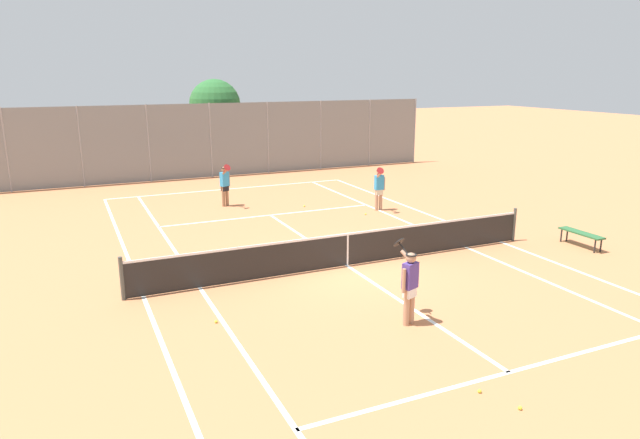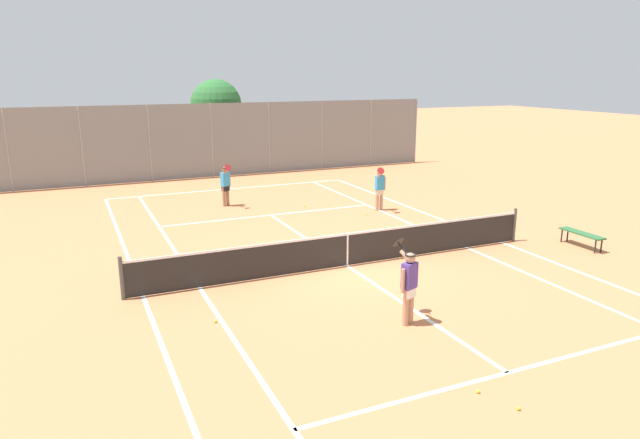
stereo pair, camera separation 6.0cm
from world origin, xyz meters
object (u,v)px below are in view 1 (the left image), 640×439
(tennis_net, at_px, (347,248))
(tree_behind_left, at_px, (214,107))
(player_near_side, at_px, (409,283))
(loose_tennis_ball_4, at_px, (480,391))
(player_far_right, at_px, (379,187))
(loose_tennis_ball_3, at_px, (216,322))
(player_far_left, at_px, (225,183))
(loose_tennis_ball_0, at_px, (366,214))
(loose_tennis_ball_2, at_px, (304,206))
(courtside_bench, at_px, (581,234))
(loose_tennis_ball_1, at_px, (520,408))

(tennis_net, xyz_separation_m, tree_behind_left, (0.95, 18.22, 2.88))
(player_near_side, xyz_separation_m, loose_tennis_ball_4, (-0.40, -2.82, -0.89))
(player_far_right, distance_m, loose_tennis_ball_4, 13.19)
(loose_tennis_ball_3, bearing_deg, loose_tennis_ball_4, -53.63)
(player_far_left, distance_m, loose_tennis_ball_3, 11.24)
(loose_tennis_ball_0, height_order, loose_tennis_ball_4, same)
(player_far_left, relative_size, loose_tennis_ball_2, 26.88)
(loose_tennis_ball_0, bearing_deg, player_far_right, 29.51)
(loose_tennis_ball_4, height_order, tree_behind_left, tree_behind_left)
(tennis_net, relative_size, player_near_side, 6.76)
(loose_tennis_ball_4, xyz_separation_m, courtside_bench, (8.31, 5.36, 0.38))
(player_far_left, height_order, loose_tennis_ball_4, player_far_left)
(player_far_left, distance_m, loose_tennis_ball_0, 5.80)
(tree_behind_left, bearing_deg, loose_tennis_ball_2, -86.11)
(player_near_side, bearing_deg, player_far_left, 92.77)
(tennis_net, distance_m, player_near_side, 3.95)
(player_far_left, relative_size, loose_tennis_ball_1, 26.88)
(tennis_net, bearing_deg, player_far_right, 52.63)
(loose_tennis_ball_0, bearing_deg, player_near_side, -113.42)
(tennis_net, distance_m, loose_tennis_ball_3, 4.82)
(player_far_right, distance_m, loose_tennis_ball_2, 3.11)
(loose_tennis_ball_2, bearing_deg, player_near_side, -101.42)
(loose_tennis_ball_0, height_order, loose_tennis_ball_3, same)
(loose_tennis_ball_4, bearing_deg, tree_behind_left, 85.70)
(player_far_right, xyz_separation_m, loose_tennis_ball_0, (-0.84, -0.47, -0.89))
(player_near_side, xyz_separation_m, player_far_right, (4.67, 9.32, 0.00))
(player_far_left, height_order, tree_behind_left, tree_behind_left)
(loose_tennis_ball_0, bearing_deg, loose_tennis_ball_3, -136.80)
(loose_tennis_ball_1, bearing_deg, loose_tennis_ball_0, 72.16)
(player_far_left, height_order, courtside_bench, player_far_left)
(loose_tennis_ball_4, bearing_deg, loose_tennis_ball_2, 79.26)
(loose_tennis_ball_1, distance_m, loose_tennis_ball_4, 0.71)
(player_near_side, height_order, player_far_left, same)
(player_near_side, relative_size, loose_tennis_ball_0, 26.88)
(loose_tennis_ball_3, height_order, courtside_bench, courtside_bench)
(tennis_net, height_order, loose_tennis_ball_3, tennis_net)
(loose_tennis_ball_0, height_order, courtside_bench, courtside_bench)
(player_far_right, bearing_deg, loose_tennis_ball_3, -137.95)
(tennis_net, height_order, loose_tennis_ball_0, tennis_net)
(player_far_left, xyz_separation_m, loose_tennis_ball_4, (0.20, -15.30, -0.89))
(loose_tennis_ball_1, bearing_deg, loose_tennis_ball_4, 111.48)
(loose_tennis_ball_1, xyz_separation_m, courtside_bench, (8.05, 6.02, 0.38))
(loose_tennis_ball_1, bearing_deg, loose_tennis_ball_3, 124.71)
(player_far_left, height_order, player_far_right, same)
(loose_tennis_ball_3, bearing_deg, player_near_side, -24.71)
(tennis_net, xyz_separation_m, loose_tennis_ball_1, (-0.67, -7.38, -0.48))
(loose_tennis_ball_2, relative_size, loose_tennis_ball_3, 1.00)
(player_far_left, xyz_separation_m, loose_tennis_ball_3, (-3.15, -10.75, -0.89))
(loose_tennis_ball_2, distance_m, loose_tennis_ball_3, 11.06)
(tennis_net, bearing_deg, player_near_side, -97.70)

